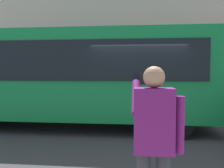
% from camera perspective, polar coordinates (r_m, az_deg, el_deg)
% --- Properties ---
extents(ground_plane, '(60.00, 60.00, 0.00)m').
position_cam_1_polar(ground_plane, '(7.15, 6.36, -11.50)').
color(ground_plane, '#38383A').
extents(building_facade_far, '(28.00, 1.55, 12.00)m').
position_cam_1_polar(building_facade_far, '(14.35, 6.30, 20.02)').
color(building_facade_far, beige).
rests_on(building_facade_far, ground_plane).
extents(red_bus, '(9.05, 2.54, 3.08)m').
position_cam_1_polar(red_bus, '(7.50, -9.26, 2.17)').
color(red_bus, '#0F7238').
rests_on(red_bus, ground_plane).
extents(pedestrian_photographer, '(0.53, 0.52, 1.70)m').
position_cam_1_polar(pedestrian_photographer, '(2.43, 10.40, -12.59)').
color(pedestrian_photographer, '#2D2D33').
rests_on(pedestrian_photographer, sidewalk_curb).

